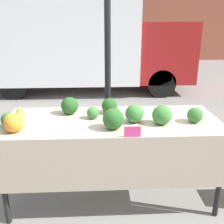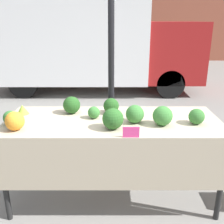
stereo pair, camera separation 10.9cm
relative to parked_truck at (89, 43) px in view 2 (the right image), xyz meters
name	(u,v)px [view 2 (the right image)]	position (x,y,z in m)	size (l,w,h in m)	color
ground_plane	(112,195)	(0.57, -4.44, -1.21)	(40.00, 40.00, 0.00)	gray
tent_pole	(110,67)	(0.55, -3.80, 0.05)	(0.07, 0.07, 2.52)	black
parked_truck	(89,43)	(0.00, 0.00, 0.00)	(5.13, 1.82, 2.27)	white
market_table	(112,133)	(0.57, -4.50, -0.46)	(2.05, 0.81, 0.86)	tan
orange_cauliflower	(14,121)	(-0.28, -4.68, -0.27)	(0.17, 0.17, 0.17)	orange
romanesco_head	(22,110)	(-0.35, -4.27, -0.30)	(0.12, 0.12, 0.10)	#93B238
broccoli_head_0	(110,106)	(0.55, -4.25, -0.27)	(0.16, 0.16, 0.16)	#23511E
broccoli_head_1	(196,116)	(1.33, -4.54, -0.28)	(0.14, 0.14, 0.14)	#336B2D
broccoli_head_2	(71,105)	(0.15, -4.24, -0.27)	(0.17, 0.17, 0.17)	#23511E
broccoli_head_3	(162,116)	(1.01, -4.57, -0.26)	(0.18, 0.18, 0.18)	#387533
broccoli_head_4	(93,113)	(0.38, -4.39, -0.29)	(0.12, 0.12, 0.12)	#387533
broccoli_head_5	(134,114)	(0.77, -4.51, -0.27)	(0.17, 0.17, 0.17)	#387533
broccoli_head_6	(112,119)	(0.57, -4.65, -0.26)	(0.19, 0.19, 0.19)	#285B23
broccoli_head_7	(9,118)	(-0.37, -4.55, -0.29)	(0.13, 0.13, 0.13)	#336B2D
price_sign	(130,132)	(0.71, -4.83, -0.31)	(0.14, 0.01, 0.09)	#E53D84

